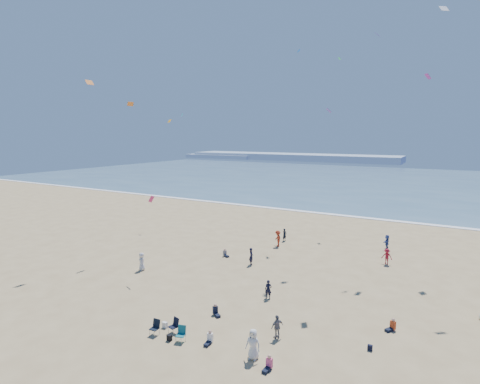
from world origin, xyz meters
The scene contains 12 objects.
ground centered at (0.00, 0.00, 0.00)m, with size 220.00×220.00×0.00m, color tan.
ocean centered at (0.00, 95.00, 0.03)m, with size 220.00×100.00×0.06m, color #476B84.
surf_line centered at (0.00, 45.00, 0.04)m, with size 220.00×1.20×0.08m, color white.
headland_far centered at (-60.00, 170.00, 1.60)m, with size 110.00×20.00×3.20m, color #7A8EA8.
headland_near centered at (-100.00, 165.00, 1.00)m, with size 40.00×14.00×2.00m, color #7A8EA8.
standing_flyers centered at (5.83, 14.98, 0.87)m, with size 30.26×31.58×1.88m.
seated_group centered at (3.27, 8.42, 0.42)m, with size 18.89×16.21×0.84m.
chair_cluster centered at (-0.24, 2.71, 0.50)m, with size 2.69×1.49×1.00m.
white_tote centered at (-1.25, 3.43, 0.20)m, with size 0.35×0.20×0.40m, color white.
black_backpack centered at (0.08, 2.34, 0.19)m, with size 0.30×0.22×0.38m, color black.
navy_bag centered at (11.33, 7.54, 0.17)m, with size 0.28×0.18×0.34m, color black.
kites_aloft centered at (10.18, 13.33, 14.05)m, with size 46.47×44.26×25.73m.
Camera 1 is at (14.89, -14.54, 12.90)m, focal length 28.00 mm.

